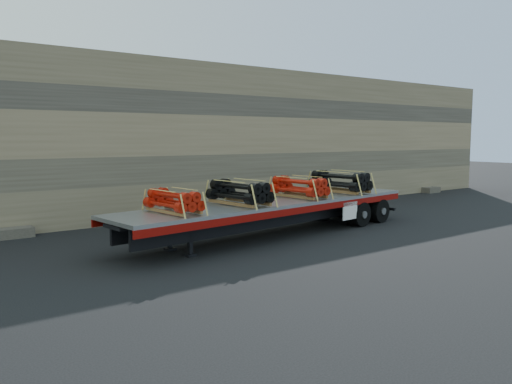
% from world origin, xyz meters
% --- Properties ---
extents(ground, '(120.00, 120.00, 0.00)m').
position_xyz_m(ground, '(0.00, 0.00, 0.00)').
color(ground, black).
rests_on(ground, ground).
extents(rock_wall, '(44.00, 3.00, 7.00)m').
position_xyz_m(rock_wall, '(0.00, 6.50, 3.50)').
color(rock_wall, '#7A6B54').
rests_on(rock_wall, ground).
extents(trailer, '(13.13, 4.03, 1.29)m').
position_xyz_m(trailer, '(-0.22, -0.50, 0.65)').
color(trailer, '#9D9FA4').
rests_on(trailer, ground).
extents(bundle_front, '(1.20, 2.05, 0.69)m').
position_xyz_m(bundle_front, '(-4.56, -1.03, 1.64)').
color(bundle_front, '#AF1709').
rests_on(bundle_front, trailer).
extents(bundle_midfront, '(1.41, 2.41, 0.81)m').
position_xyz_m(bundle_midfront, '(-1.90, -0.70, 1.70)').
color(bundle_midfront, black).
rests_on(bundle_midfront, trailer).
extents(bundle_midrear, '(1.35, 2.30, 0.77)m').
position_xyz_m(bundle_midrear, '(1.13, -0.33, 1.68)').
color(bundle_midrear, '#AF1709').
rests_on(bundle_midrear, trailer).
extents(bundle_rear, '(1.50, 2.57, 0.86)m').
position_xyz_m(bundle_rear, '(3.67, -0.02, 1.72)').
color(bundle_rear, black).
rests_on(bundle_rear, trailer).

